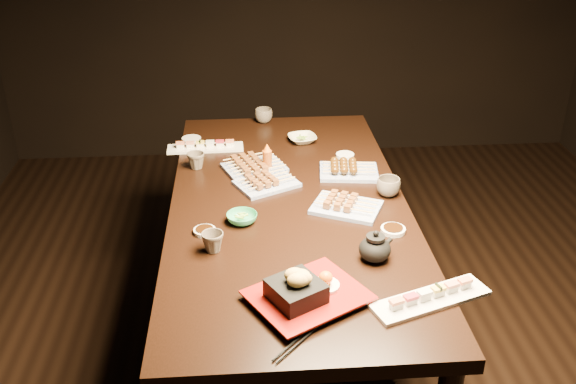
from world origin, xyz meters
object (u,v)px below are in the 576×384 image
at_px(yakitori_plate_center, 267,179).
at_px(teapot, 375,246).
at_px(teacup_near_left, 213,242).
at_px(condiment_bottle, 267,157).
at_px(sushi_platter_far, 205,145).
at_px(dining_table, 289,283).
at_px(yakitori_plate_left, 254,163).
at_px(yakitori_plate_right, 347,202).
at_px(sushi_platter_near, 431,295).
at_px(tempura_tray, 308,285).
at_px(edamame_bowl_cream, 302,139).
at_px(teacup_far_right, 264,116).
at_px(edamame_bowl_green, 242,218).
at_px(teacup_far_left, 196,161).
at_px(teacup_mid_right, 388,187).

relative_size(yakitori_plate_center, teapot, 1.86).
height_order(teacup_near_left, condiment_bottle, condiment_bottle).
height_order(sushi_platter_far, teapot, teapot).
distance_m(dining_table, yakitori_plate_left, 0.52).
xyz_separation_m(yakitori_plate_center, teapot, (0.33, -0.56, 0.02)).
distance_m(yakitori_plate_left, teacup_near_left, 0.64).
distance_m(yakitori_plate_right, yakitori_plate_left, 0.50).
distance_m(sushi_platter_near, tempura_tray, 0.37).
height_order(edamame_bowl_cream, teapot, teapot).
relative_size(dining_table, edamame_bowl_cream, 14.10).
relative_size(yakitori_plate_right, edamame_bowl_cream, 1.92).
bearing_deg(tempura_tray, teacup_near_left, 104.18).
bearing_deg(teapot, sushi_platter_near, -90.42).
distance_m(sushi_platter_far, yakitori_plate_right, 0.81).
xyz_separation_m(dining_table, tempura_tray, (0.01, -0.61, 0.43)).
height_order(yakitori_plate_left, teacup_near_left, teacup_near_left).
xyz_separation_m(teacup_far_right, teapot, (0.31, -1.25, 0.02)).
distance_m(yakitori_plate_center, teacup_near_left, 0.51).
bearing_deg(sushi_platter_near, yakitori_plate_center, 99.45).
bearing_deg(yakitori_plate_left, dining_table, -88.67).
height_order(dining_table, teapot, teapot).
bearing_deg(yakitori_plate_right, teacup_near_left, -128.07).
bearing_deg(teacup_far_right, edamame_bowl_green, -96.98).
distance_m(edamame_bowl_cream, teacup_near_left, 0.98).
bearing_deg(tempura_tray, edamame_bowl_green, 81.59).
height_order(yakitori_plate_center, edamame_bowl_green, yakitori_plate_center).
relative_size(yakitori_plate_right, teapot, 1.96).
bearing_deg(condiment_bottle, yakitori_plate_center, -93.81).
bearing_deg(teapot, yakitori_plate_right, 67.82).
relative_size(sushi_platter_near, edamame_bowl_green, 3.37).
xyz_separation_m(edamame_bowl_green, condiment_bottle, (0.11, 0.42, 0.04)).
xyz_separation_m(yakitori_plate_left, tempura_tray, (0.13, -0.92, 0.03)).
height_order(dining_table, edamame_bowl_cream, edamame_bowl_cream).
bearing_deg(sushi_platter_far, teacup_far_left, 79.85).
bearing_deg(teacup_mid_right, dining_table, -175.32).
bearing_deg(teacup_near_left, teacup_far_right, 79.33).
relative_size(dining_table, teacup_far_left, 24.11).
distance_m(yakitori_plate_center, teacup_mid_right, 0.48).
relative_size(yakitori_plate_right, teacup_mid_right, 2.65).
height_order(sushi_platter_near, condiment_bottle, condiment_bottle).
relative_size(yakitori_plate_right, teacup_far_left, 3.28).
bearing_deg(edamame_bowl_cream, tempura_tray, -94.69).
relative_size(sushi_platter_far, teapot, 2.72).
relative_size(sushi_platter_far, yakitori_plate_right, 1.39).
bearing_deg(dining_table, tempura_tray, -99.80).
bearing_deg(dining_table, teacup_far_left, 127.14).
relative_size(yakitori_plate_center, teacup_near_left, 3.10).
relative_size(dining_table, yakitori_plate_center, 7.78).
relative_size(sushi_platter_far, yakitori_plate_left, 1.39).
relative_size(teacup_far_left, condiment_bottle, 0.61).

